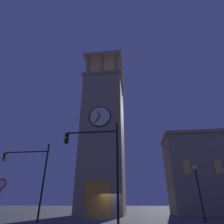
{
  "coord_description": "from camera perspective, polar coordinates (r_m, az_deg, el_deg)",
  "views": [
    {
      "loc": [
        -3.15,
        24.01,
        1.48
      ],
      "look_at": [
        0.26,
        -4.46,
        15.58
      ],
      "focal_mm": 29.76,
      "sensor_mm": 36.0,
      "label": 1
    }
  ],
  "objects": [
    {
      "name": "clocktower",
      "position": [
        30.41,
        -2.53,
        -7.64
      ],
      "size": [
        6.79,
        8.27,
        28.66
      ],
      "color": "gray",
      "rests_on": "ground_plane"
    },
    {
      "name": "traffic_signal_mid",
      "position": [
        19.79,
        -23.53,
        -15.69
      ],
      "size": [
        4.58,
        0.41,
        6.71
      ],
      "color": "black",
      "rests_on": "ground_plane"
    },
    {
      "name": "street_lamp",
      "position": [
        20.07,
        24.74,
        -18.6
      ],
      "size": [
        0.44,
        0.44,
        4.77
      ],
      "color": "black",
      "rests_on": "ground_plane"
    },
    {
      "name": "no_horn_sign",
      "position": [
        16.92,
        -31.06,
        -19.39
      ],
      "size": [
        0.78,
        0.14,
        3.14
      ],
      "color": "black",
      "rests_on": "ground_plane"
    },
    {
      "name": "traffic_signal_near",
      "position": [
        13.42,
        -3.39,
        -13.2
      ],
      "size": [
        4.0,
        0.41,
        6.93
      ],
      "color": "black",
      "rests_on": "ground_plane"
    },
    {
      "name": "ground_plane",
      "position": [
        24.26,
        -0.73,
        -29.68
      ],
      "size": [
        200.0,
        200.0,
        0.0
      ],
      "primitive_type": "plane",
      "color": "#4C4C51"
    }
  ]
}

